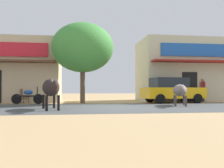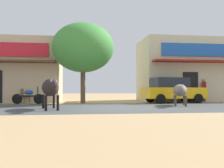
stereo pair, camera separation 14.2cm
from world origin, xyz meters
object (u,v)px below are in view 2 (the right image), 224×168
(parked_motorcycle, at_px, (28,96))
(cafe_chair_by_doorway, at_px, (25,95))
(cow_far_dark, at_px, (180,90))
(pedestrian_by_shop, at_px, (204,88))
(roadside_tree, at_px, (83,48))
(cow_near_brown, at_px, (50,88))
(parked_hatchback_car, at_px, (172,90))

(parked_motorcycle, xyz_separation_m, cafe_chair_by_doorway, (-0.44, 1.16, 0.05))
(cow_far_dark, distance_m, cafe_chair_by_doorway, 9.67)
(pedestrian_by_shop, xyz_separation_m, cafe_chair_by_doorway, (-12.24, -0.05, -0.44))
(roadside_tree, distance_m, cafe_chair_by_doorway, 4.83)
(cow_near_brown, distance_m, cow_far_dark, 6.89)
(parked_hatchback_car, xyz_separation_m, parked_motorcycle, (-9.10, -0.25, -0.37))
(parked_motorcycle, distance_m, pedestrian_by_shop, 11.87)
(cow_far_dark, bearing_deg, pedestrian_by_shop, 48.78)
(cow_far_dark, bearing_deg, parked_motorcycle, 162.79)
(cow_far_dark, relative_size, cafe_chair_by_doorway, 3.02)
(pedestrian_by_shop, height_order, cafe_chair_by_doorway, pedestrian_by_shop)
(roadside_tree, xyz_separation_m, cow_far_dark, (5.19, -2.99, -2.69))
(parked_motorcycle, bearing_deg, pedestrian_by_shop, 5.82)
(parked_motorcycle, distance_m, cow_near_brown, 4.71)
(parked_hatchback_car, xyz_separation_m, cow_far_dark, (-0.64, -2.86, -0.02))
(parked_motorcycle, bearing_deg, cafe_chair_by_doorway, 110.95)
(cow_near_brown, relative_size, cow_far_dark, 0.98)
(parked_motorcycle, relative_size, cow_far_dark, 0.69)
(parked_hatchback_car, distance_m, parked_motorcycle, 9.11)
(parked_hatchback_car, bearing_deg, pedestrian_by_shop, 19.49)
(parked_motorcycle, xyz_separation_m, cow_far_dark, (8.45, -2.62, 0.36))
(parked_hatchback_car, relative_size, cow_near_brown, 1.52)
(cafe_chair_by_doorway, bearing_deg, cow_far_dark, -22.99)
(parked_motorcycle, relative_size, cow_near_brown, 0.70)
(parked_motorcycle, bearing_deg, roadside_tree, 6.57)
(cow_near_brown, height_order, cow_far_dark, cow_near_brown)
(cow_near_brown, bearing_deg, parked_hatchback_car, 32.06)
(cow_near_brown, bearing_deg, roadside_tree, 72.55)
(parked_motorcycle, xyz_separation_m, pedestrian_by_shop, (11.80, 1.20, 0.49))
(parked_motorcycle, bearing_deg, cow_near_brown, -67.62)
(cow_near_brown, xyz_separation_m, cafe_chair_by_doorway, (-2.23, 5.49, -0.44))
(roadside_tree, distance_m, parked_hatchback_car, 6.42)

